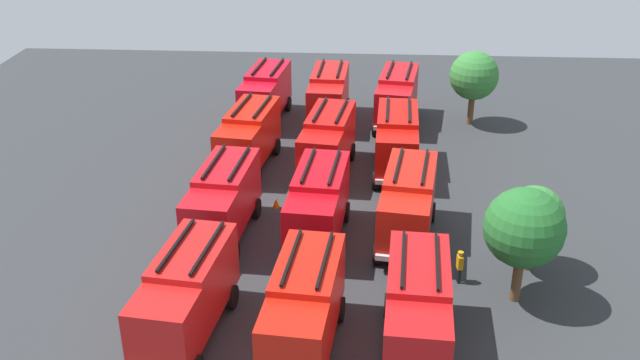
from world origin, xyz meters
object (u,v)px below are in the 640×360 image
object	(u,v)px
fire_truck_1	(249,136)
firefighter_0	(460,265)
fire_truck_6	(318,203)
tree_1	(534,216)
fire_truck_2	(223,199)
fire_truck_3	(186,293)
fire_truck_10	(408,203)
firefighter_1	(318,274)
fire_truck_7	(304,307)
fire_truck_9	(397,140)
tree_2	(524,228)
tree_0	(474,76)
fire_truck_5	(327,141)
fire_truck_4	(329,94)
fire_truck_11	(417,308)
fire_truck_0	(265,92)
traffic_cone_0	(276,203)
fire_truck_8	(397,96)

from	to	relation	value
fire_truck_1	firefighter_0	bearing A→B (deg)	51.06
fire_truck_6	tree_1	xyz separation A→B (m)	(2.22, 10.48, 0.83)
fire_truck_2	fire_truck_3	distance (m)	8.50
fire_truck_10	firefighter_1	xyz separation A→B (m)	(5.10, -4.34, -1.23)
fire_truck_7	fire_truck_9	xyz separation A→B (m)	(-17.85, 4.38, 0.00)
fire_truck_3	firefighter_0	size ratio (longest dim) A/B	4.47
firefighter_0	tree_2	xyz separation A→B (m)	(1.30, 2.43, 2.84)
fire_truck_6	fire_truck_10	size ratio (longest dim) A/B	0.99
tree_0	fire_truck_5	bearing A→B (deg)	-48.03
tree_2	firefighter_1	bearing A→B (deg)	-90.74
fire_truck_4	tree_2	xyz separation A→B (m)	(22.18, 9.72, 1.61)
fire_truck_3	fire_truck_11	size ratio (longest dim) A/B	1.01
fire_truck_1	tree_0	distance (m)	17.47
fire_truck_2	fire_truck_10	distance (m)	9.65
fire_truck_7	fire_truck_10	xyz separation A→B (m)	(-9.36, 4.65, 0.00)
fire_truck_0	fire_truck_10	world-z (taller)	same
traffic_cone_0	fire_truck_7	bearing A→B (deg)	11.94
fire_truck_6	fire_truck_10	world-z (taller)	same
firefighter_0	fire_truck_7	bearing A→B (deg)	29.75
fire_truck_11	fire_truck_5	bearing A→B (deg)	-161.54
fire_truck_9	firefighter_1	xyz separation A→B (m)	(13.59, -4.07, -1.23)
fire_truck_2	firefighter_0	size ratio (longest dim) A/B	4.43
fire_truck_4	fire_truck_5	world-z (taller)	same
fire_truck_0	fire_truck_10	xyz separation A→B (m)	(17.12, 9.67, 0.00)
fire_truck_2	tree_0	bearing A→B (deg)	143.96
firefighter_1	tree_0	distance (m)	24.54
firefighter_1	fire_truck_8	bearing A→B (deg)	110.70
fire_truck_8	tree_2	world-z (taller)	tree_2
fire_truck_9	fire_truck_0	bearing A→B (deg)	-130.06
fire_truck_4	fire_truck_9	bearing A→B (deg)	31.81
fire_truck_0	fire_truck_5	bearing A→B (deg)	35.63
tree_1	firefighter_0	bearing A→B (deg)	-68.64
fire_truck_7	fire_truck_9	distance (m)	18.38
fire_truck_2	fire_truck_8	bearing A→B (deg)	155.50
fire_truck_5	firefighter_0	world-z (taller)	fire_truck_5
fire_truck_7	tree_0	size ratio (longest dim) A/B	1.35
fire_truck_9	fire_truck_11	world-z (taller)	same
fire_truck_0	fire_truck_7	distance (m)	26.96
fire_truck_8	tree_0	bearing A→B (deg)	101.37
fire_truck_2	fire_truck_4	distance (m)	17.78
fire_truck_4	fire_truck_11	xyz separation A→B (m)	(26.13, 4.90, 0.00)
fire_truck_11	firefighter_0	bearing A→B (deg)	159.36
fire_truck_11	fire_truck_1	bearing A→B (deg)	-147.99
fire_truck_11	tree_2	distance (m)	6.43
fire_truck_4	firefighter_1	distance (m)	22.10
fire_truck_6	fire_truck_11	bearing A→B (deg)	32.44
fire_truck_1	fire_truck_0	bearing A→B (deg)	-172.30
fire_truck_10	fire_truck_5	bearing A→B (deg)	-142.43
fire_truck_4	fire_truck_8	world-z (taller)	same
fire_truck_1	fire_truck_4	world-z (taller)	same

